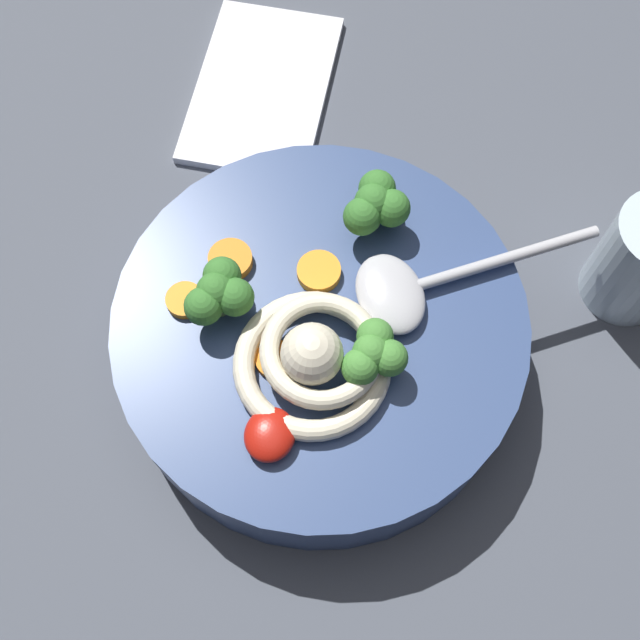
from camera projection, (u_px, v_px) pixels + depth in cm
name	position (u px, v px, depth cm)	size (l,w,h in cm)	color
table_slab	(319.00, 324.00, 62.26)	(101.10, 101.10, 3.53)	#474C56
soup_bowl	(320.00, 339.00, 56.08)	(27.88, 27.88, 6.81)	#334775
noodle_pile	(315.00, 358.00, 50.50)	(11.16, 10.95, 4.49)	beige
soup_spoon	(410.00, 288.00, 53.10)	(12.25, 16.26, 1.60)	#B7B7BC
chili_sauce_dollop	(267.00, 434.00, 49.19)	(3.53, 3.18, 1.59)	#B2190F
broccoli_floret_front	(374.00, 354.00, 49.67)	(4.61, 3.97, 3.65)	#7A9E60
broccoli_floret_center	(376.00, 204.00, 53.68)	(5.01, 4.31, 3.96)	#7A9E60
broccoli_floret_near_spoon	(219.00, 293.00, 51.14)	(4.92, 4.23, 3.89)	#7A9E60
carrot_slice_beside_noodles	(230.00, 260.00, 54.37)	(3.00, 3.00, 0.79)	orange
carrot_slice_left	(185.00, 300.00, 53.29)	(2.53, 2.53, 0.61)	orange
carrot_slice_extra_a	(316.00, 265.00, 54.23)	(2.97, 2.97, 0.76)	orange
carrot_slice_rear	(275.00, 359.00, 51.67)	(2.58, 2.58, 0.54)	orange
folded_napkin	(262.00, 88.00, 68.53)	(17.21, 10.97, 0.80)	white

